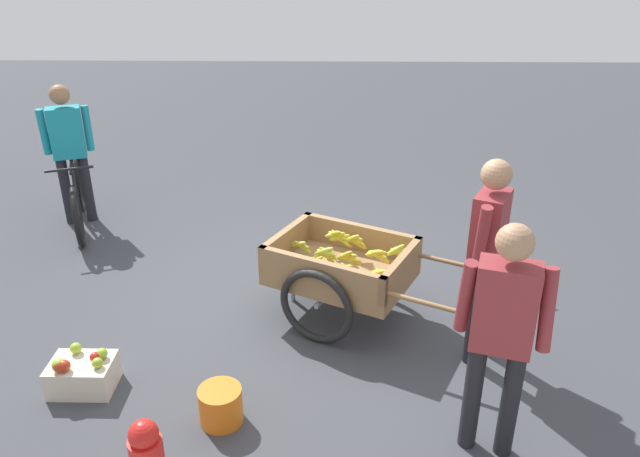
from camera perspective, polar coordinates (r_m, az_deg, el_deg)
ground_plane at (r=5.43m, az=-1.24°, el=-6.77°), size 24.00×24.00×0.00m
fruit_cart at (r=5.02m, az=2.11°, el=-3.85°), size 1.81×1.42×0.72m
vendor_person at (r=4.47m, az=15.45°, el=-1.48°), size 0.33×0.56×1.58m
bicycle at (r=7.17m, az=-21.84°, el=2.74°), size 0.71×1.57×0.85m
cyclist_person at (r=7.14m, az=-22.57°, el=7.42°), size 0.49×0.31×1.55m
dog at (r=5.86m, az=17.25°, el=-2.42°), size 0.39×0.60×0.40m
plastic_bucket at (r=4.21m, az=-9.32°, el=-16.08°), size 0.29×0.29×0.25m
apple_crate at (r=4.72m, az=-21.45°, el=-12.55°), size 0.44×0.32×0.31m
bystander_person at (r=3.63m, az=16.76°, el=-8.67°), size 0.50×0.29×1.55m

